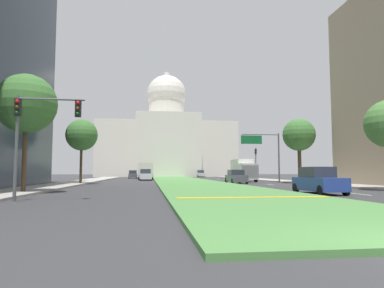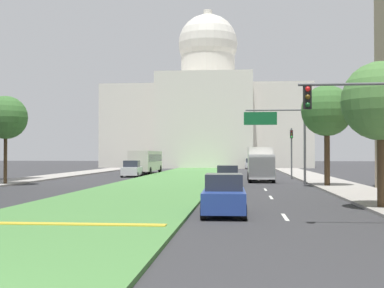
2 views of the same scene
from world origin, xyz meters
name	(u,v)px [view 1 (image 1 of 2)]	position (x,y,z in m)	size (l,w,h in m)	color
ground_plane	(182,181)	(0.00, 48.91, 0.00)	(260.00, 260.00, 0.00)	#333335
grass_median	(185,181)	(0.00, 44.02, 0.07)	(8.58, 88.03, 0.14)	#4C8442
median_curb_nose	(254,198)	(0.00, 11.11, 0.16)	(7.73, 0.50, 0.04)	gold
lane_dashes_right	(252,183)	(8.22, 38.34, 0.00)	(0.16, 47.21, 0.01)	silver
sidewalk_left	(76,183)	(-14.14, 39.13, 0.07)	(4.00, 88.03, 0.15)	#9E9991
sidewalk_right	(293,182)	(14.14, 39.13, 0.07)	(4.00, 88.03, 0.15)	#9E9991
capitol_building	(166,142)	(0.00, 96.92, 10.27)	(39.49, 23.90, 31.62)	silver
traffic_light_near_left	(35,124)	(-10.80, 12.19, 3.80)	(3.34, 0.35, 5.20)	#515456
traffic_light_far_right	(256,160)	(11.64, 47.21, 3.31)	(0.28, 0.35, 5.20)	#515456
overhead_guide_sign	(265,147)	(9.95, 37.97, 4.63)	(5.22, 0.20, 6.50)	#515456
street_tree_left_near	(26,104)	(-13.32, 18.28, 5.93)	(3.95, 3.95, 7.92)	#4C3823
street_tree_left_mid	(82,135)	(-12.77, 34.51, 5.55)	(3.55, 3.55, 7.36)	#4C3823
street_tree_right_mid	(299,135)	(13.11, 34.54, 5.90)	(3.97, 3.97, 7.93)	#4C3823
sedan_lead_stopped	(319,181)	(5.70, 15.60, 0.81)	(1.89, 4.29, 1.75)	navy
sedan_midblock	(236,177)	(5.40, 35.59, 0.78)	(1.94, 4.36, 1.66)	#4C5156
sedan_distant	(145,175)	(-5.73, 51.16, 0.85)	(2.17, 4.80, 1.84)	silver
sedan_far_horizon	(133,175)	(-8.48, 67.79, 0.80)	(2.01, 4.67, 1.69)	#4C5156
sedan_very_far	(200,174)	(8.25, 83.52, 0.83)	(1.95, 4.46, 1.79)	#BCBCC1
box_truck_delivery	(244,170)	(8.31, 42.56, 1.68)	(2.40, 6.40, 3.20)	silver
city_bus	(146,170)	(-5.70, 59.86, 1.77)	(2.62, 11.00, 2.95)	beige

